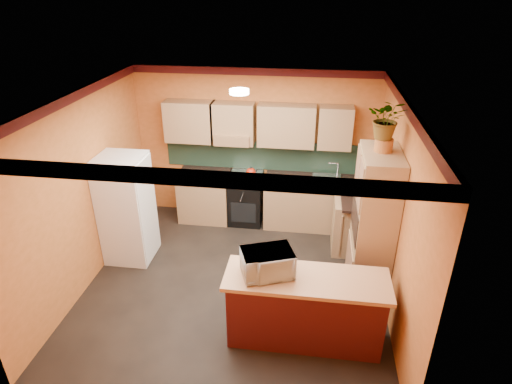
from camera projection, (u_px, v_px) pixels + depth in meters
room_shell at (237, 141)px, 5.57m from camera, size 4.24×4.24×2.72m
base_cabinets_back at (281, 201)px, 7.59m from camera, size 3.65×0.60×0.88m
countertop_back at (281, 178)px, 7.39m from camera, size 3.65×0.62×0.04m
stove at (246, 198)px, 7.66m from camera, size 0.58×0.58×0.91m
kettle at (251, 172)px, 7.36m from camera, size 0.21×0.21×0.18m
sink at (327, 179)px, 7.27m from camera, size 0.48×0.40×0.03m
base_cabinets_right at (358, 226)px, 6.83m from camera, size 0.60×0.80×0.88m
countertop_right at (361, 201)px, 6.62m from camera, size 0.62×0.80×0.04m
fridge at (126, 209)px, 6.50m from camera, size 0.68×0.66×1.70m
pantry at (373, 227)px, 5.65m from camera, size 0.48×0.90×2.10m
fern_pot at (384, 145)px, 5.18m from camera, size 0.22×0.22×0.16m
fern at (387, 119)px, 5.04m from camera, size 0.52×0.48×0.49m
breakfast_bar at (305, 311)px, 5.10m from camera, size 1.80×0.55×0.88m
bar_top at (307, 279)px, 4.89m from camera, size 1.90×0.65×0.05m
microwave at (267, 263)px, 4.86m from camera, size 0.67×0.57×0.32m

